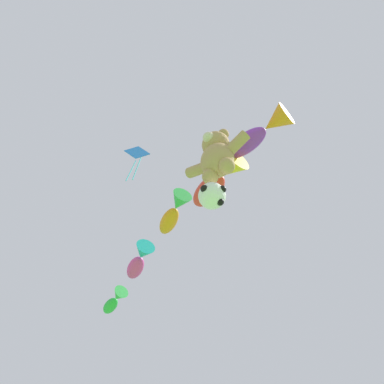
% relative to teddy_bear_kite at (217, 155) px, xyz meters
% --- Properties ---
extents(teddy_bear_kite, '(2.13, 0.94, 2.16)m').
position_rel_teddy_bear_kite_xyz_m(teddy_bear_kite, '(0.00, 0.00, 0.00)').
color(teddy_bear_kite, tan).
extents(soccer_ball_kite, '(0.78, 0.78, 0.72)m').
position_rel_teddy_bear_kite_xyz_m(soccer_ball_kite, '(-0.32, 0.12, -1.57)').
color(soccer_ball_kite, white).
extents(fish_kite_violet, '(2.19, 0.80, 0.77)m').
position_rel_teddy_bear_kite_xyz_m(fish_kite_violet, '(1.21, 0.63, 0.91)').
color(fish_kite_violet, purple).
extents(fish_kite_crimson, '(2.28, 1.36, 0.90)m').
position_rel_teddy_bear_kite_xyz_m(fish_kite_crimson, '(-0.70, 1.13, 0.80)').
color(fish_kite_crimson, red).
extents(fish_kite_tangerine, '(1.96, 1.44, 0.71)m').
position_rel_teddy_bear_kite_xyz_m(fish_kite_tangerine, '(-3.06, 1.70, 1.66)').
color(fish_kite_tangerine, orange).
extents(fish_kite_magenta, '(1.87, 1.43, 0.74)m').
position_rel_teddy_bear_kite_xyz_m(fish_kite_magenta, '(-5.48, 2.55, 1.48)').
color(fish_kite_magenta, '#E53F9E').
extents(fish_kite_emerald, '(1.53, 0.97, 0.58)m').
position_rel_teddy_bear_kite_xyz_m(fish_kite_emerald, '(-7.36, 3.24, 0.99)').
color(fish_kite_emerald, green).
extents(diamond_kite, '(0.71, 0.75, 2.61)m').
position_rel_teddy_bear_kite_xyz_m(diamond_kite, '(-3.48, -0.11, 3.60)').
color(diamond_kite, blue).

